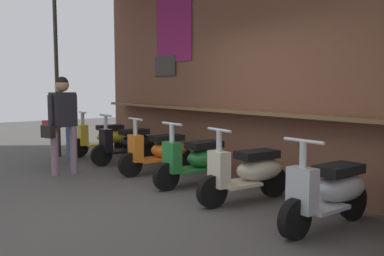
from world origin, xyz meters
TOP-DOWN VIEW (x-y plane):
  - ground_plane at (0.00, 0.00)m, footprint 28.91×28.91m
  - market_stall_facade at (-0.00, 1.91)m, footprint 10.33×2.06m
  - scooter_yellow at (-3.99, 1.08)m, footprint 0.50×1.40m
  - scooter_black at (-2.85, 1.08)m, footprint 0.46×1.40m
  - scooter_orange at (-1.65, 1.08)m, footprint 0.46×1.40m
  - scooter_green at (-0.59, 1.08)m, footprint 0.46×1.40m
  - scooter_cream at (0.52, 1.08)m, footprint 0.50×1.40m
  - scooter_silver at (1.73, 1.08)m, footprint 0.46×1.40m
  - shopper_with_handbag at (-2.50, -0.32)m, footprint 0.41×0.65m
  - shopper_browsing at (-3.76, 0.05)m, footprint 0.38×0.65m

SIDE VIEW (x-z plane):
  - ground_plane at x=0.00m, z-range 0.00..0.00m
  - scooter_yellow at x=-3.99m, z-range -0.10..0.87m
  - scooter_black at x=-2.85m, z-range -0.10..0.87m
  - scooter_orange at x=-1.65m, z-range -0.10..0.87m
  - scooter_green at x=-0.59m, z-range -0.10..0.87m
  - scooter_cream at x=0.52m, z-range -0.10..0.87m
  - scooter_silver at x=1.73m, z-range -0.10..0.87m
  - shopper_browsing at x=-3.76m, z-range 0.17..1.78m
  - shopper_with_handbag at x=-2.50m, z-range 0.18..1.82m
  - market_stall_facade at x=0.00m, z-range 0.17..4.02m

